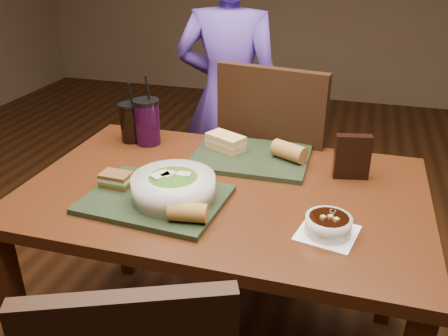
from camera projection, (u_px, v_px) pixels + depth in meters
The scene contains 14 objects.
dining_table at pixel (224, 211), 1.60m from camera, with size 1.30×0.85×0.75m.
chair_far at pixel (273, 166), 2.10m from camera, with size 0.53×0.53×1.05m.
diner at pixel (229, 99), 2.42m from camera, with size 0.55×0.36×1.50m, color #55399E.
tray_near at pixel (155, 199), 1.47m from camera, with size 0.42×0.32×0.02m, color black.
tray_far at pixel (251, 157), 1.76m from camera, with size 0.42×0.32×0.02m, color black.
salad_bowl at pixel (173, 186), 1.44m from camera, with size 0.25×0.25×0.08m.
soup_bowl at pixel (328, 225), 1.30m from camera, with size 0.18×0.18×0.06m.
sandwich_near at pixel (116, 179), 1.52m from camera, with size 0.10×0.07×0.05m.
sandwich_far at pixel (226, 142), 1.79m from camera, with size 0.16×0.13×0.06m.
baguette_near at pixel (188, 212), 1.33m from camera, with size 0.05×0.05×0.11m, color #AD7533.
baguette_far at pixel (289, 151), 1.70m from camera, with size 0.06×0.06×0.13m, color #AD7533.
cup_cola at pixel (131, 122), 1.89m from camera, with size 0.09×0.09×0.24m.
cup_berry at pixel (147, 122), 1.86m from camera, with size 0.10×0.10×0.28m.
chip_bag at pixel (352, 157), 1.59m from camera, with size 0.12×0.04×0.15m, color black.
Camera 1 is at (0.39, -1.32, 1.49)m, focal length 38.00 mm.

